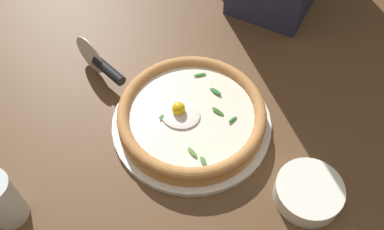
{
  "coord_description": "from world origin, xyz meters",
  "views": [
    {
      "loc": [
        0.25,
        -0.45,
        0.72
      ],
      "look_at": [
        0.04,
        0.0,
        0.03
      ],
      "focal_mm": 39.83,
      "sensor_mm": 36.0,
      "label": 1
    }
  ],
  "objects_px": {
    "pizza": "(192,115)",
    "pizza_cutter": "(102,65)",
    "side_bowl": "(308,192)",
    "drinking_glass": "(2,202)"
  },
  "relations": [
    {
      "from": "drinking_glass",
      "to": "side_bowl",
      "type": "bearing_deg",
      "value": 28.62
    },
    {
      "from": "pizza",
      "to": "side_bowl",
      "type": "height_order",
      "value": "pizza"
    },
    {
      "from": "side_bowl",
      "to": "pizza_cutter",
      "type": "xyz_separation_m",
      "value": [
        -0.48,
        0.09,
        0.03
      ]
    },
    {
      "from": "side_bowl",
      "to": "pizza_cutter",
      "type": "height_order",
      "value": "pizza_cutter"
    },
    {
      "from": "pizza_cutter",
      "to": "pizza",
      "type": "bearing_deg",
      "value": -7.57
    },
    {
      "from": "pizza",
      "to": "side_bowl",
      "type": "relative_size",
      "value": 2.41
    },
    {
      "from": "side_bowl",
      "to": "pizza_cutter",
      "type": "distance_m",
      "value": 0.49
    },
    {
      "from": "pizza",
      "to": "pizza_cutter",
      "type": "xyz_separation_m",
      "value": [
        -0.23,
        0.03,
        0.01
      ]
    },
    {
      "from": "pizza_cutter",
      "to": "drinking_glass",
      "type": "bearing_deg",
      "value": -86.88
    },
    {
      "from": "side_bowl",
      "to": "drinking_glass",
      "type": "relative_size",
      "value": 1.09
    }
  ]
}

